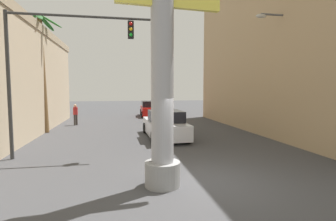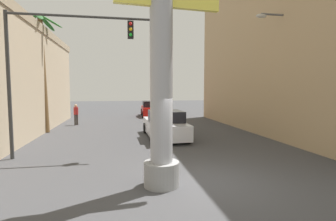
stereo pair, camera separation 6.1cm
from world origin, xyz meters
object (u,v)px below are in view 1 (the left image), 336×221
at_px(car_lead, 165,125).
at_px(pedestrian_far_left, 75,113).
at_px(palm_tree_near_right, 319,30).
at_px(fire_hydrant, 318,144).
at_px(street_lamp, 289,64).
at_px(palm_tree_mid_left, 42,57).
at_px(car_far, 151,109).
at_px(traffic_light_mast, 56,55).

bearing_deg(car_lead, pedestrian_far_left, 132.46).
bearing_deg(palm_tree_near_right, fire_hydrant, -124.50).
height_order(street_lamp, pedestrian_far_left, street_lamp).
bearing_deg(palm_tree_mid_left, street_lamp, -22.01).
height_order(palm_tree_mid_left, palm_tree_near_right, palm_tree_near_right).
height_order(palm_tree_near_right, pedestrian_far_left, palm_tree_near_right).
bearing_deg(pedestrian_far_left, palm_tree_mid_left, -115.04).
distance_m(car_far, fire_hydrant, 17.39).
relative_size(palm_tree_mid_left, pedestrian_far_left, 4.63).
height_order(street_lamp, palm_tree_near_right, palm_tree_near_right).
relative_size(car_lead, palm_tree_near_right, 0.54).
relative_size(car_far, fire_hydrant, 6.04).
bearing_deg(street_lamp, palm_tree_near_right, -62.04).
bearing_deg(street_lamp, pedestrian_far_left, 144.57).
bearing_deg(pedestrian_far_left, car_lead, -47.54).
xyz_separation_m(car_lead, fire_hydrant, (5.96, -4.64, -0.35)).
distance_m(car_far, pedestrian_far_left, 8.54).
distance_m(street_lamp, pedestrian_far_left, 15.02).
bearing_deg(fire_hydrant, traffic_light_mast, 173.36).
height_order(car_far, palm_tree_mid_left, palm_tree_mid_left).
bearing_deg(car_far, street_lamp, -68.64).
bearing_deg(car_lead, car_far, 86.84).
bearing_deg(car_far, car_lead, -93.16).
distance_m(street_lamp, car_lead, 7.35).
bearing_deg(pedestrian_far_left, fire_hydrant, -43.03).
height_order(street_lamp, traffic_light_mast, street_lamp).
relative_size(traffic_light_mast, palm_tree_mid_left, 0.78).
distance_m(street_lamp, palm_tree_mid_left, 14.49).
bearing_deg(traffic_light_mast, fire_hydrant, -6.64).
height_order(traffic_light_mast, palm_tree_mid_left, palm_tree_mid_left).
xyz_separation_m(street_lamp, palm_tree_near_right, (0.64, -1.21, 1.51)).
distance_m(traffic_light_mast, fire_hydrant, 11.62).
xyz_separation_m(car_far, pedestrian_far_left, (-6.46, -5.59, 0.20)).
bearing_deg(traffic_light_mast, pedestrian_far_left, 94.90).
bearing_deg(palm_tree_near_right, car_far, 111.91).
xyz_separation_m(street_lamp, car_lead, (-6.17, 2.18, -3.35)).
relative_size(street_lamp, palm_tree_near_right, 0.73).
xyz_separation_m(traffic_light_mast, car_far, (5.62, 15.29, -3.36)).
distance_m(car_lead, pedestrian_far_left, 8.59).
xyz_separation_m(car_far, fire_hydrant, (5.30, -16.56, -0.38)).
bearing_deg(street_lamp, palm_tree_mid_left, 157.99).
height_order(car_lead, palm_tree_mid_left, palm_tree_mid_left).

